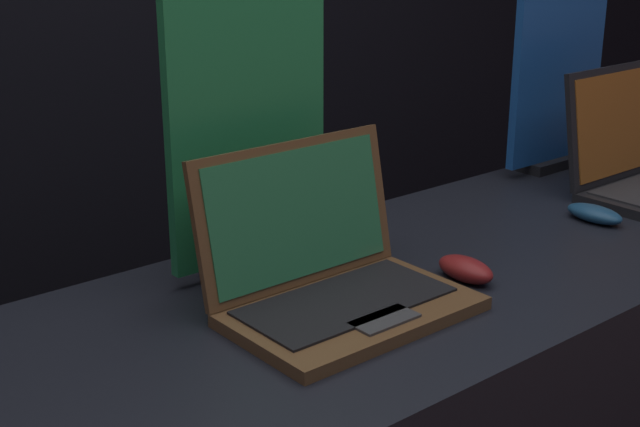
{
  "coord_description": "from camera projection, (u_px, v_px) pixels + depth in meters",
  "views": [
    {
      "loc": [
        -0.82,
        -0.65,
        1.46
      ],
      "look_at": [
        -0.01,
        0.32,
        1.03
      ],
      "focal_mm": 50.0,
      "sensor_mm": 36.0,
      "label": 1
    }
  ],
  "objects": [
    {
      "name": "promo_stand_middle",
      "position": [
        246.0,
        125.0,
        1.44
      ],
      "size": [
        0.3,
        0.07,
        0.52
      ],
      "color": "black",
      "rests_on": "display_counter"
    },
    {
      "name": "mouse_middle",
      "position": [
        466.0,
        269.0,
        1.47
      ],
      "size": [
        0.06,
        0.11,
        0.04
      ],
      "color": "maroon",
      "rests_on": "display_counter"
    },
    {
      "name": "laptop_middle",
      "position": [
        328.0,
        273.0,
        1.35
      ],
      "size": [
        0.37,
        0.28,
        0.24
      ],
      "color": "brown",
      "rests_on": "display_counter"
    },
    {
      "name": "mouse_back",
      "position": [
        594.0,
        214.0,
        1.75
      ],
      "size": [
        0.06,
        0.12,
        0.03
      ],
      "color": "navy",
      "rests_on": "display_counter"
    },
    {
      "name": "promo_stand_back",
      "position": [
        559.0,
        60.0,
        2.04
      ],
      "size": [
        0.31,
        0.07,
        0.53
      ],
      "color": "black",
      "rests_on": "display_counter"
    }
  ]
}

